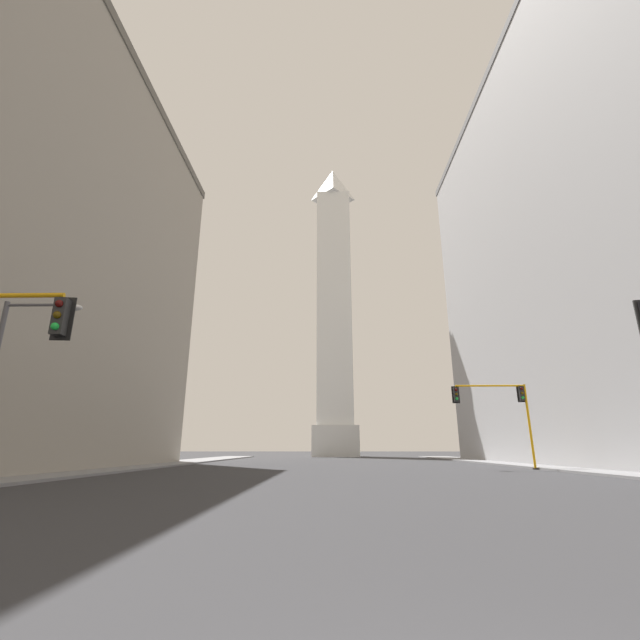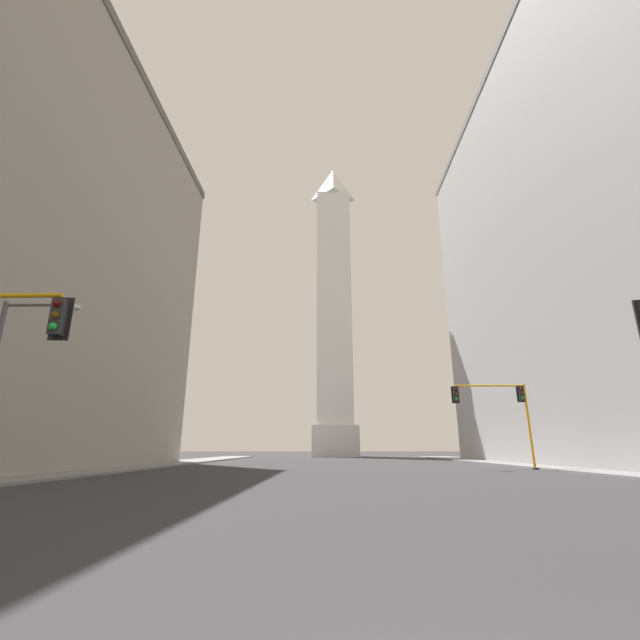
% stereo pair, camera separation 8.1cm
% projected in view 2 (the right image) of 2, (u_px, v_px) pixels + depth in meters
% --- Properties ---
extents(sidewalk_left, '(5.00, 96.37, 0.15)m').
position_uv_depth(sidewalk_left, '(98.00, 470.00, 29.30)').
color(sidewalk_left, slate).
rests_on(sidewalk_left, ground_plane).
extents(sidewalk_right, '(5.00, 96.37, 0.15)m').
position_uv_depth(sidewalk_right, '(597.00, 471.00, 28.56)').
color(sidewalk_right, slate).
rests_on(sidewalk_right, ground_plane).
extents(obelisk, '(8.49, 8.49, 61.01)m').
position_uv_depth(obelisk, '(334.00, 306.00, 86.51)').
color(obelisk, silver).
rests_on(obelisk, ground_plane).
extents(traffic_light_mid_right, '(5.84, 0.52, 6.32)m').
position_uv_depth(traffic_light_mid_right, '(502.00, 403.00, 33.10)').
color(traffic_light_mid_right, orange).
rests_on(traffic_light_mid_right, ground_plane).
extents(street_lamp, '(3.28, 0.36, 7.36)m').
position_uv_depth(street_lamp, '(6.00, 367.00, 16.95)').
color(street_lamp, '#4C4C51').
rests_on(street_lamp, ground_plane).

